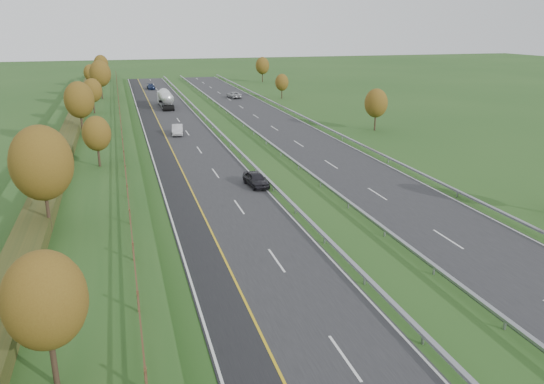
{
  "coord_description": "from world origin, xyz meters",
  "views": [
    {
      "loc": [
        -8.64,
        -9.98,
        16.09
      ],
      "look_at": [
        3.53,
        31.97,
        2.2
      ],
      "focal_mm": 35.0,
      "sensor_mm": 36.0,
      "label": 1
    }
  ],
  "objects_px": {
    "car_dark_near": "(256,179)",
    "car_silver_mid": "(177,130)",
    "car_oncoming": "(234,95)",
    "road_tanker": "(165,98)",
    "car_small_far": "(151,87)"
  },
  "relations": [
    {
      "from": "car_dark_near",
      "to": "car_oncoming",
      "type": "relative_size",
      "value": 0.85
    },
    {
      "from": "car_silver_mid",
      "to": "car_oncoming",
      "type": "bearing_deg",
      "value": 72.64
    },
    {
      "from": "road_tanker",
      "to": "car_silver_mid",
      "type": "xyz_separation_m",
      "value": [
        -0.93,
        -28.54,
        -1.07
      ]
    },
    {
      "from": "car_dark_near",
      "to": "car_small_far",
      "type": "height_order",
      "value": "car_dark_near"
    },
    {
      "from": "car_silver_mid",
      "to": "car_oncoming",
      "type": "xyz_separation_m",
      "value": [
        17.12,
        38.41,
        -0.04
      ]
    },
    {
      "from": "car_dark_near",
      "to": "car_silver_mid",
      "type": "distance_m",
      "value": 29.61
    },
    {
      "from": "car_silver_mid",
      "to": "car_small_far",
      "type": "height_order",
      "value": "car_silver_mid"
    },
    {
      "from": "car_dark_near",
      "to": "car_silver_mid",
      "type": "bearing_deg",
      "value": 93.09
    },
    {
      "from": "road_tanker",
      "to": "car_dark_near",
      "type": "relative_size",
      "value": 2.58
    },
    {
      "from": "car_silver_mid",
      "to": "car_small_far",
      "type": "relative_size",
      "value": 1.02
    },
    {
      "from": "car_oncoming",
      "to": "car_dark_near",
      "type": "bearing_deg",
      "value": 73.77
    },
    {
      "from": "car_silver_mid",
      "to": "car_oncoming",
      "type": "distance_m",
      "value": 42.05
    },
    {
      "from": "road_tanker",
      "to": "car_silver_mid",
      "type": "relative_size",
      "value": 2.46
    },
    {
      "from": "road_tanker",
      "to": "car_oncoming",
      "type": "distance_m",
      "value": 18.99
    },
    {
      "from": "car_small_far",
      "to": "car_dark_near",
      "type": "bearing_deg",
      "value": -89.34
    }
  ]
}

